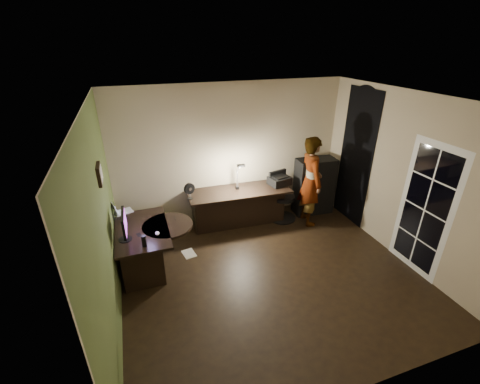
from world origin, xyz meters
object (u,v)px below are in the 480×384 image
object	(u,v)px
desk_right	(239,207)
person	(311,181)
desk_left	(145,249)
office_chair	(283,197)
monitor	(124,231)
cabinet	(314,186)

from	to	relation	value
desk_right	person	xyz separation A→B (m)	(1.33, -0.36, 0.52)
desk_left	office_chair	size ratio (longest dim) A/B	1.29
monitor	office_chair	distance (m)	3.18
desk_right	monitor	bearing A→B (deg)	-151.34
desk_right	person	size ratio (longest dim) A/B	1.11
desk_left	desk_right	xyz separation A→B (m)	(1.87, 0.81, 0.00)
desk_right	monitor	world-z (taller)	monitor
office_chair	desk_left	bearing A→B (deg)	-178.43
desk_left	cabinet	bearing A→B (deg)	12.64
monitor	cabinet	bearing A→B (deg)	16.13
office_chair	person	bearing A→B (deg)	-45.37
desk_left	cabinet	xyz separation A→B (m)	(3.51, 0.78, 0.22)
desk_right	cabinet	world-z (taller)	cabinet
cabinet	monitor	size ratio (longest dim) A/B	2.47
desk_left	office_chair	world-z (taller)	office_chair
desk_left	cabinet	size ratio (longest dim) A/B	1.08
person	desk_right	bearing A→B (deg)	80.86
desk_left	monitor	bearing A→B (deg)	-138.00
cabinet	desk_left	bearing A→B (deg)	-164.10
desk_left	cabinet	distance (m)	3.60
monitor	desk_left	bearing A→B (deg)	43.15
desk_right	person	distance (m)	1.47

